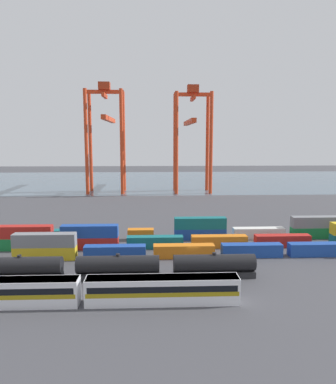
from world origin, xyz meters
TOP-DOWN VIEW (x-y plane):
  - ground_plane at (0.00, 40.00)m, footprint 420.00×420.00m
  - harbour_water at (0.00, 136.78)m, footprint 400.00×110.00m
  - passenger_train at (-17.96, -20.46)m, footprint 44.88×3.14m
  - freight_tank_row at (-13.76, -10.58)m, footprint 46.60×2.85m
  - shipping_container_0 at (-29.00, 0.23)m, footprint 12.10×2.44m
  - shipping_container_1 at (-29.00, 0.23)m, footprint 12.10×2.44m
  - shipping_container_2 at (-15.35, 0.23)m, footprint 12.10×2.44m
  - shipping_container_3 at (-1.70, 0.23)m, footprint 12.10×2.44m
  - shipping_container_4 at (11.95, 0.23)m, footprint 12.10×2.44m
  - shipping_container_5 at (25.60, 0.23)m, footprint 12.10×2.44m
  - shipping_container_9 at (-35.33, 6.95)m, footprint 12.10×2.44m
  - shipping_container_10 at (-35.33, 6.95)m, footprint 12.10×2.44m
  - shipping_container_11 at (-21.36, 6.95)m, footprint 12.10×2.44m
  - shipping_container_12 at (-21.36, 6.95)m, footprint 12.10×2.44m
  - shipping_container_13 at (-7.40, 6.95)m, footprint 12.10×2.44m
  - shipping_container_14 at (6.57, 6.95)m, footprint 12.10×2.44m
  - shipping_container_15 at (20.54, 6.95)m, footprint 12.10×2.44m
  - shipping_container_18 at (-38.54, 13.67)m, footprint 6.04×2.44m
  - shipping_container_19 at (-24.60, 13.67)m, footprint 12.10×2.44m
  - shipping_container_20 at (-10.67, 13.67)m, footprint 6.04×2.44m
  - shipping_container_21 at (3.26, 13.67)m, footprint 12.10×2.44m
  - shipping_container_22 at (3.26, 13.67)m, footprint 12.10×2.44m
  - shipping_container_23 at (17.19, 13.67)m, footprint 12.10×2.44m
  - shipping_container_24 at (31.12, 13.67)m, footprint 12.10×2.44m
  - shipping_container_25 at (31.12, 13.67)m, footprint 12.10×2.44m
  - gantry_crane_west at (-28.03, 96.15)m, footprint 16.38×41.68m
  - gantry_crane_central at (9.74, 96.14)m, footprint 16.29×41.35m

SIDE VIEW (x-z plane):
  - ground_plane at x=0.00m, z-range 0.00..0.00m
  - harbour_water at x=0.00m, z-range 0.00..0.01m
  - shipping_container_0 at x=-29.00m, z-range 0.00..2.60m
  - shipping_container_2 at x=-15.35m, z-range 0.00..2.60m
  - shipping_container_3 at x=-1.70m, z-range 0.00..2.60m
  - shipping_container_4 at x=11.95m, z-range 0.00..2.60m
  - shipping_container_5 at x=25.60m, z-range 0.00..2.60m
  - shipping_container_9 at x=-35.33m, z-range 0.00..2.60m
  - shipping_container_11 at x=-21.36m, z-range 0.00..2.60m
  - shipping_container_13 at x=-7.40m, z-range 0.00..2.60m
  - shipping_container_14 at x=6.57m, z-range 0.00..2.60m
  - shipping_container_15 at x=20.54m, z-range 0.00..2.60m
  - shipping_container_18 at x=-38.54m, z-range 0.00..2.60m
  - shipping_container_19 at x=-24.60m, z-range 0.00..2.60m
  - shipping_container_20 at x=-10.67m, z-range 0.00..2.60m
  - shipping_container_21 at x=3.26m, z-range 0.00..2.60m
  - shipping_container_23 at x=17.19m, z-range 0.00..2.60m
  - shipping_container_24 at x=31.12m, z-range 0.00..2.60m
  - freight_tank_row at x=-13.76m, z-range -0.13..4.19m
  - passenger_train at x=-17.96m, z-range 0.19..4.09m
  - shipping_container_1 at x=-29.00m, z-range 2.60..5.20m
  - shipping_container_10 at x=-35.33m, z-range 2.60..5.20m
  - shipping_container_12 at x=-21.36m, z-range 2.60..5.20m
  - shipping_container_22 at x=3.26m, z-range 2.60..5.20m
  - shipping_container_25 at x=31.12m, z-range 2.60..5.20m
  - gantry_crane_central at x=9.74m, z-range 4.53..50.73m
  - gantry_crane_west at x=-28.03m, z-range 4.75..51.87m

